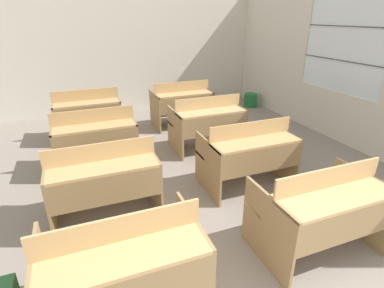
# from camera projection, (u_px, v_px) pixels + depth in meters

# --- Properties ---
(wall_back) EXTENTS (6.49, 0.06, 2.73)m
(wall_back) POSITION_uv_depth(u_px,v_px,m) (121.00, 50.00, 6.73)
(wall_back) COLOR beige
(wall_back) RESTS_ON ground_plane
(wall_right_with_window) EXTENTS (0.06, 6.56, 2.73)m
(wall_right_with_window) POSITION_uv_depth(u_px,v_px,m) (349.00, 65.00, 4.97)
(wall_right_with_window) COLOR beige
(wall_right_with_window) RESTS_ON ground_plane
(bench_front_left) EXTENTS (1.13, 0.75, 0.90)m
(bench_front_left) POSITION_uv_depth(u_px,v_px,m) (124.00, 265.00, 2.12)
(bench_front_left) COLOR #93754B
(bench_front_left) RESTS_ON ground_plane
(bench_front_right) EXTENTS (1.13, 0.75, 0.90)m
(bench_front_right) POSITION_uv_depth(u_px,v_px,m) (321.00, 209.00, 2.74)
(bench_front_right) COLOR #96784D
(bench_front_right) RESTS_ON ground_plane
(bench_second_left) EXTENTS (1.13, 0.75, 0.90)m
(bench_second_left) POSITION_uv_depth(u_px,v_px,m) (104.00, 179.00, 3.23)
(bench_second_left) COLOR #93754B
(bench_second_left) RESTS_ON ground_plane
(bench_second_right) EXTENTS (1.13, 0.75, 0.90)m
(bench_second_right) POSITION_uv_depth(u_px,v_px,m) (248.00, 153.00, 3.83)
(bench_second_right) COLOR olive
(bench_second_right) RESTS_ON ground_plane
(bench_third_left) EXTENTS (1.13, 0.75, 0.90)m
(bench_third_left) POSITION_uv_depth(u_px,v_px,m) (96.00, 138.00, 4.32)
(bench_third_left) COLOR olive
(bench_third_left) RESTS_ON ground_plane
(bench_third_right) EXTENTS (1.13, 0.75, 0.90)m
(bench_third_right) POSITION_uv_depth(u_px,v_px,m) (207.00, 122.00, 4.94)
(bench_third_right) COLOR #9A7B51
(bench_third_right) RESTS_ON ground_plane
(bench_back_left) EXTENTS (1.13, 0.75, 0.90)m
(bench_back_left) POSITION_uv_depth(u_px,v_px,m) (88.00, 113.00, 5.41)
(bench_back_left) COLOR olive
(bench_back_left) RESTS_ON ground_plane
(bench_back_right) EXTENTS (1.13, 0.75, 0.90)m
(bench_back_right) POSITION_uv_depth(u_px,v_px,m) (182.00, 103.00, 6.01)
(bench_back_right) COLOR #93744A
(bench_back_right) RESTS_ON ground_plane
(wastepaper_bin) EXTENTS (0.32, 0.32, 0.32)m
(wastepaper_bin) POSITION_uv_depth(u_px,v_px,m) (251.00, 100.00, 7.39)
(wastepaper_bin) COLOR #1E6B33
(wastepaper_bin) RESTS_ON ground_plane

